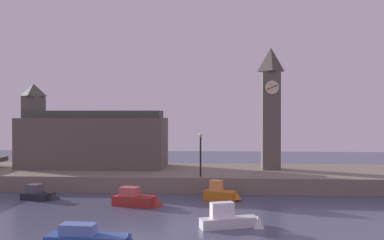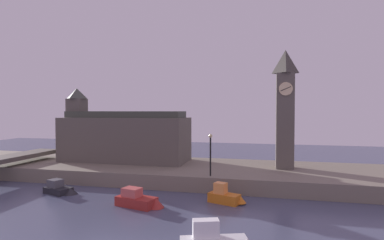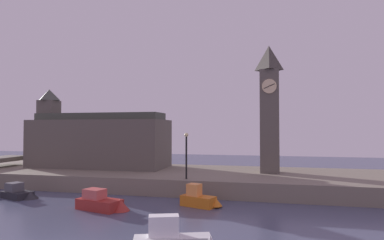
% 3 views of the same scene
% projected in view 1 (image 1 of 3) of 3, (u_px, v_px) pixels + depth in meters
% --- Properties ---
extents(ground_plane, '(120.00, 120.00, 0.00)m').
position_uv_depth(ground_plane, '(135.00, 238.00, 25.52)').
color(ground_plane, '#474C66').
extents(far_embankment, '(70.00, 12.00, 1.50)m').
position_uv_depth(far_embankment, '(171.00, 176.00, 45.47)').
color(far_embankment, slate).
rests_on(far_embankment, ground).
extents(clock_tower, '(2.05, 2.11, 12.89)m').
position_uv_depth(clock_tower, '(271.00, 106.00, 45.51)').
color(clock_tower, '#5B544C').
rests_on(clock_tower, far_embankment).
extents(parliament_hall, '(15.78, 5.99, 9.22)m').
position_uv_depth(parliament_hall, '(90.00, 139.00, 47.46)').
color(parliament_hall, '#5B544C').
rests_on(parliament_hall, far_embankment).
extents(streetlamp, '(0.36, 0.36, 4.06)m').
position_uv_depth(streetlamp, '(201.00, 150.00, 40.15)').
color(streetlamp, black).
rests_on(streetlamp, far_embankment).
extents(boat_ferry_white, '(4.38, 2.12, 1.75)m').
position_uv_depth(boat_ferry_white, '(232.00, 219.00, 27.80)').
color(boat_ferry_white, silver).
rests_on(boat_ferry_white, ground).
extents(boat_barge_dark, '(3.56, 2.22, 1.30)m').
position_uv_depth(boat_barge_dark, '(41.00, 194.00, 37.01)').
color(boat_barge_dark, '#232328').
rests_on(boat_barge_dark, ground).
extents(boat_patrol_orange, '(3.42, 1.99, 1.70)m').
position_uv_depth(boat_patrol_orange, '(222.00, 194.00, 36.63)').
color(boat_patrol_orange, orange).
rests_on(boat_patrol_orange, ground).
extents(boat_dinghy_red, '(4.29, 2.33, 1.49)m').
position_uv_depth(boat_dinghy_red, '(139.00, 199.00, 34.49)').
color(boat_dinghy_red, maroon).
rests_on(boat_dinghy_red, ground).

